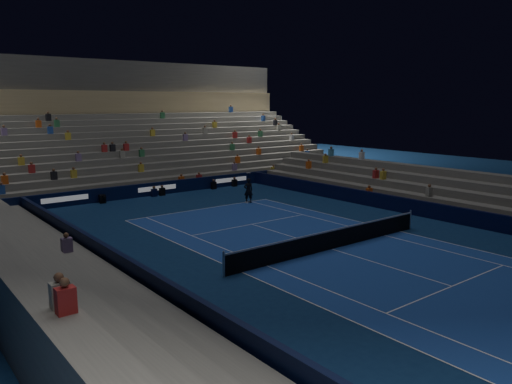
{
  "coord_description": "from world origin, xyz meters",
  "views": [
    {
      "loc": [
        -17.45,
        -16.2,
        7.08
      ],
      "look_at": [
        0.0,
        6.0,
        2.0
      ],
      "focal_mm": 34.99,
      "sensor_mm": 36.0,
      "label": 1
    }
  ],
  "objects": [
    {
      "name": "grandstand_west",
      "position": [
        -13.17,
        0.0,
        0.92
      ],
      "size": [
        5.0,
        37.0,
        2.5
      ],
      "color": "slate",
      "rests_on": "ground"
    },
    {
      "name": "tennis_net",
      "position": [
        0.0,
        0.0,
        0.5
      ],
      "size": [
        12.9,
        0.1,
        1.1
      ],
      "color": "#B2B2B7",
      "rests_on": "ground"
    },
    {
      "name": "grandstand_main",
      "position": [
        0.0,
        27.9,
        3.38
      ],
      "size": [
        44.0,
        15.2,
        11.2
      ],
      "color": "slate",
      "rests_on": "ground"
    },
    {
      "name": "sponsor_barrier_far",
      "position": [
        0.0,
        18.5,
        0.5
      ],
      "size": [
        44.0,
        0.25,
        1.0
      ],
      "primitive_type": "cube",
      "color": "black",
      "rests_on": "ground"
    },
    {
      "name": "sponsor_barrier_east",
      "position": [
        9.7,
        0.0,
        0.5
      ],
      "size": [
        0.25,
        37.0,
        1.0
      ],
      "primitive_type": "cube",
      "color": "black",
      "rests_on": "ground"
    },
    {
      "name": "tennis_player",
      "position": [
        3.73,
        11.63,
        0.9
      ],
      "size": [
        0.76,
        0.63,
        1.79
      ],
      "primitive_type": "imported",
      "rotation": [
        0.0,
        0.0,
        2.78
      ],
      "color": "black",
      "rests_on": "ground"
    },
    {
      "name": "broadcast_camera",
      "position": [
        -4.49,
        18.05,
        0.3
      ],
      "size": [
        0.52,
        0.92,
        0.57
      ],
      "color": "black",
      "rests_on": "ground"
    },
    {
      "name": "sponsor_barrier_west",
      "position": [
        -9.7,
        0.0,
        0.5
      ],
      "size": [
        0.25,
        37.0,
        1.0
      ],
      "primitive_type": "cube",
      "color": "#081033",
      "rests_on": "ground"
    },
    {
      "name": "court_surface",
      "position": [
        0.0,
        0.0,
        0.01
      ],
      "size": [
        10.97,
        23.77,
        0.01
      ],
      "primitive_type": "cube",
      "color": "#1B3D95",
      "rests_on": "ground"
    },
    {
      "name": "ground",
      "position": [
        0.0,
        0.0,
        0.0
      ],
      "size": [
        90.0,
        90.0,
        0.0
      ],
      "primitive_type": "plane",
      "color": "#0D2751",
      "rests_on": "ground"
    },
    {
      "name": "grandstand_east",
      "position": [
        13.17,
        0.0,
        0.92
      ],
      "size": [
        5.0,
        37.0,
        2.5
      ],
      "color": "#60605C",
      "rests_on": "ground"
    }
  ]
}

